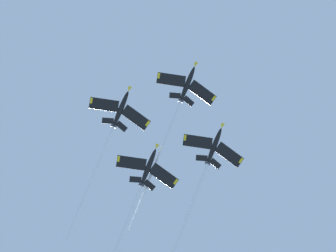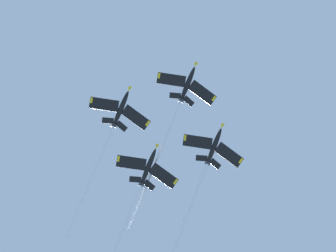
{
  "view_description": "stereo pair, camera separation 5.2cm",
  "coord_description": "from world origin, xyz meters",
  "px_view_note": "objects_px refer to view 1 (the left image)",
  "views": [
    {
      "loc": [
        -4.18,
        -10.83,
        1.72
      ],
      "look_at": [
        9.47,
        -17.05,
        154.89
      ],
      "focal_mm": 53.16,
      "sensor_mm": 36.0,
      "label": 1
    },
    {
      "loc": [
        -4.15,
        -10.78,
        1.72
      ],
      "look_at": [
        9.47,
        -17.05,
        154.89
      ],
      "focal_mm": 53.16,
      "sensor_mm": 36.0,
      "label": 2
    }
  ],
  "objects_px": {
    "jet_left_wing": "(199,184)",
    "jet_slot": "(139,191)",
    "jet_lead": "(176,113)",
    "jet_right_wing": "(112,130)"
  },
  "relations": [
    {
      "from": "jet_left_wing",
      "to": "jet_slot",
      "type": "xyz_separation_m",
      "value": [
        9.08,
        16.1,
        -2.09
      ]
    },
    {
      "from": "jet_lead",
      "to": "jet_right_wing",
      "type": "relative_size",
      "value": 1.13
    },
    {
      "from": "jet_lead",
      "to": "jet_right_wing",
      "type": "distance_m",
      "value": 20.51
    },
    {
      "from": "jet_right_wing",
      "to": "jet_slot",
      "type": "relative_size",
      "value": 0.97
    },
    {
      "from": "jet_right_wing",
      "to": "jet_left_wing",
      "type": "bearing_deg",
      "value": -82.81
    },
    {
      "from": "jet_left_wing",
      "to": "jet_right_wing",
      "type": "xyz_separation_m",
      "value": [
        -3.95,
        31.29,
        2.46
      ]
    },
    {
      "from": "jet_lead",
      "to": "jet_right_wing",
      "type": "height_order",
      "value": "jet_lead"
    },
    {
      "from": "jet_lead",
      "to": "jet_left_wing",
      "type": "height_order",
      "value": "jet_lead"
    },
    {
      "from": "jet_lead",
      "to": "jet_left_wing",
      "type": "bearing_deg",
      "value": -42.89
    },
    {
      "from": "jet_left_wing",
      "to": "jet_right_wing",
      "type": "height_order",
      "value": "jet_right_wing"
    }
  ]
}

